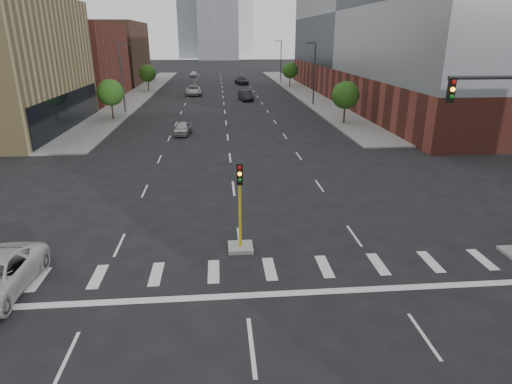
{
  "coord_description": "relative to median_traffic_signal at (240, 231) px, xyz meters",
  "views": [
    {
      "loc": [
        -0.88,
        -9.68,
        9.75
      ],
      "look_at": [
        0.87,
        10.25,
        2.5
      ],
      "focal_mm": 30.0,
      "sensor_mm": 36.0,
      "label": 1
    }
  ],
  "objects": [
    {
      "name": "car_deep_right",
      "position": [
        4.39,
        77.96,
        -0.16
      ],
      "size": [
        3.12,
        5.88,
        1.62
      ],
      "primitive_type": "imported",
      "rotation": [
        0.0,
        0.0,
        0.16
      ],
      "color": "black",
      "rests_on": "ground"
    },
    {
      "name": "car_mid_right",
      "position": [
        3.63,
        52.42,
        -0.17
      ],
      "size": [
        2.4,
        5.08,
        1.61
      ],
      "primitive_type": "imported",
      "rotation": [
        0.0,
        0.0,
        0.15
      ],
      "color": "black",
      "rests_on": "ground"
    },
    {
      "name": "tower_mid",
      "position": [
        0.0,
        191.03,
        21.03
      ],
      "size": [
        18.0,
        18.0,
        44.0
      ],
      "primitive_type": "cube",
      "color": "slate",
      "rests_on": "ground"
    },
    {
      "name": "tree_right_near",
      "position": [
        14.0,
        31.03,
        2.42
      ],
      "size": [
        3.2,
        3.2,
        4.85
      ],
      "color": "#382619",
      "rests_on": "ground"
    },
    {
      "name": "streetlight_right_a",
      "position": [
        13.41,
        46.03,
        4.04
      ],
      "size": [
        1.6,
        0.22,
        9.07
      ],
      "color": "#2D2D30",
      "rests_on": "ground"
    },
    {
      "name": "sidewalk_right_far",
      "position": [
        15.0,
        65.03,
        -0.9
      ],
      "size": [
        5.0,
        92.0,
        0.15
      ],
      "primitive_type": "cube",
      "color": "gray",
      "rests_on": "ground"
    },
    {
      "name": "building_left_far_b",
      "position": [
        -27.5,
        83.03,
        5.53
      ],
      "size": [
        20.0,
        24.0,
        13.0
      ],
      "primitive_type": "cube",
      "color": "brown",
      "rests_on": "ground"
    },
    {
      "name": "building_left_far_a",
      "position": [
        -27.5,
        57.03,
        5.03
      ],
      "size": [
        20.0,
        22.0,
        12.0
      ],
      "primitive_type": "cube",
      "color": "brown",
      "rests_on": "ground"
    },
    {
      "name": "car_near_left",
      "position": [
        -4.72,
        26.79,
        -0.31
      ],
      "size": [
        1.94,
        4.03,
        1.33
      ],
      "primitive_type": "imported",
      "rotation": [
        0.0,
        0.0,
        -0.1
      ],
      "color": "#A5A5A9",
      "rests_on": "ground"
    },
    {
      "name": "median_traffic_signal",
      "position": [
        0.0,
        0.0,
        0.0
      ],
      "size": [
        1.2,
        1.2,
        4.4
      ],
      "color": "#999993",
      "rests_on": "ground"
    },
    {
      "name": "car_far_left",
      "position": [
        -5.27,
        60.05,
        -0.15
      ],
      "size": [
        3.19,
        6.15,
        1.66
      ],
      "primitive_type": "imported",
      "rotation": [
        0.0,
        0.0,
        0.08
      ],
      "color": "#B4B4B4",
      "rests_on": "ground"
    },
    {
      "name": "streetlight_left",
      "position": [
        -13.41,
        41.03,
        4.04
      ],
      "size": [
        1.6,
        0.22,
        9.07
      ],
      "color": "#2D2D30",
      "rests_on": "ground"
    },
    {
      "name": "car_distant",
      "position": [
        -7.13,
        98.52,
        -0.26
      ],
      "size": [
        1.97,
        4.29,
        1.42
      ],
      "primitive_type": "imported",
      "rotation": [
        0.0,
        0.0,
        -0.07
      ],
      "color": "silver",
      "rests_on": "ground"
    },
    {
      "name": "streetlight_right_b",
      "position": [
        13.41,
        81.03,
        4.04
      ],
      "size": [
        1.6,
        0.22,
        9.07
      ],
      "color": "#2D2D30",
      "rests_on": "ground"
    },
    {
      "name": "tree_right_far",
      "position": [
        14.0,
        71.03,
        2.42
      ],
      "size": [
        3.2,
        3.2,
        4.85
      ],
      "color": "#382619",
      "rests_on": "ground"
    },
    {
      "name": "building_right_main",
      "position": [
        29.5,
        51.03,
        10.03
      ],
      "size": [
        24.0,
        70.0,
        22.0
      ],
      "color": "brown",
      "rests_on": "ground"
    },
    {
      "name": "tree_left_near",
      "position": [
        -14.0,
        36.03,
        2.42
      ],
      "size": [
        3.2,
        3.2,
        4.85
      ],
      "color": "#382619",
      "rests_on": "ground"
    },
    {
      "name": "sidewalk_left_far",
      "position": [
        -15.0,
        65.03,
        -0.9
      ],
      "size": [
        5.0,
        92.0,
        0.15
      ],
      "primitive_type": "cube",
      "color": "gray",
      "rests_on": "ground"
    },
    {
      "name": "tree_left_far",
      "position": [
        -14.0,
        66.03,
        2.42
      ],
      "size": [
        3.2,
        3.2,
        4.85
      ],
      "color": "#382619",
      "rests_on": "ground"
    }
  ]
}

